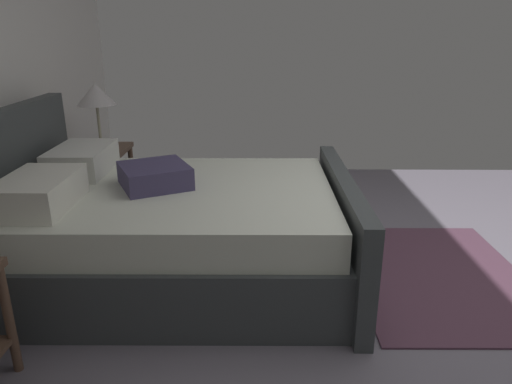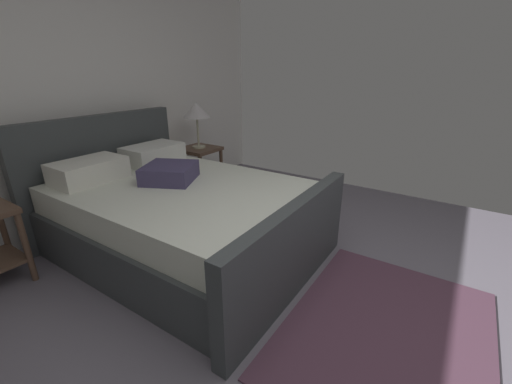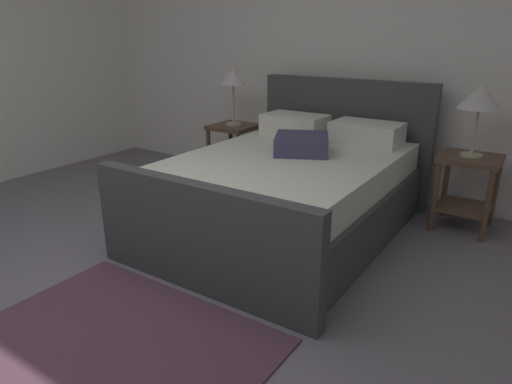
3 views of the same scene
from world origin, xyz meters
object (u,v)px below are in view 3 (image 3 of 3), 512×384
(nightstand_left, at_px, (234,143))
(bed, at_px, (291,189))
(nightstand_right, at_px, (467,180))
(table_lamp_right, at_px, (481,98))
(table_lamp_left, at_px, (233,79))

(nightstand_left, bearing_deg, bed, -34.57)
(bed, relative_size, nightstand_right, 3.69)
(bed, height_order, table_lamp_right, table_lamp_right)
(bed, xyz_separation_m, nightstand_right, (1.14, 0.80, 0.06))
(nightstand_right, xyz_separation_m, nightstand_left, (-2.28, -0.02, 0.00))
(bed, height_order, nightstand_left, bed)
(table_lamp_right, relative_size, table_lamp_left, 0.96)
(bed, height_order, nightstand_right, bed)
(table_lamp_left, bearing_deg, nightstand_right, 0.46)
(nightstand_left, bearing_deg, table_lamp_right, 0.46)
(table_lamp_right, xyz_separation_m, nightstand_left, (-2.28, -0.02, -0.64))
(nightstand_right, bearing_deg, table_lamp_right, 63.43)
(bed, distance_m, nightstand_right, 1.40)
(bed, xyz_separation_m, table_lamp_right, (1.14, 0.80, 0.70))
(bed, relative_size, table_lamp_left, 3.86)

